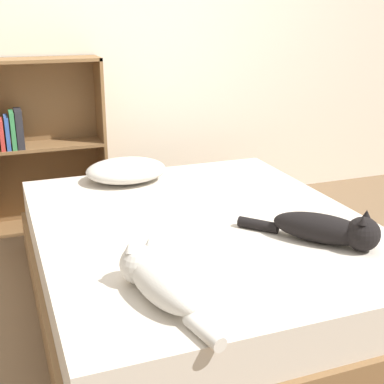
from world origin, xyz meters
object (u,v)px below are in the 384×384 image
at_px(bed, 202,262).
at_px(pillow, 126,170).
at_px(cat_dark, 329,230).
at_px(bookshelf, 39,142).
at_px(cat_light, 156,280).

xyz_separation_m(bed, pillow, (-0.18, 0.74, 0.28)).
bearing_deg(cat_dark, bookshelf, 169.09).
bearing_deg(bed, pillow, 103.93).
bearing_deg(pillow, cat_light, -99.64).
distance_m(pillow, cat_light, 1.34).
bearing_deg(pillow, bookshelf, 127.10).
distance_m(bed, bookshelf, 1.48).
bearing_deg(bookshelf, pillow, -52.90).
bearing_deg(pillow, bed, -76.07).
height_order(bed, cat_dark, cat_dark).
relative_size(cat_dark, bookshelf, 0.46).
distance_m(cat_light, cat_dark, 0.83).
relative_size(cat_light, cat_dark, 1.14).
bearing_deg(cat_light, bookshelf, -6.13).
xyz_separation_m(bed, bookshelf, (-0.61, 1.30, 0.35)).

